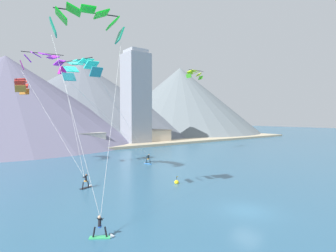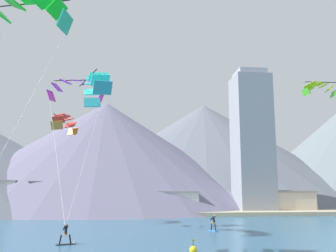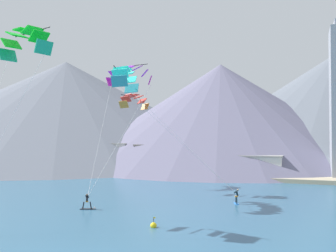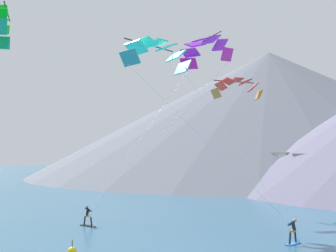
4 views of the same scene
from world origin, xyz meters
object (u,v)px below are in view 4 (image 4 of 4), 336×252
object	(u,v)px
kitesurfer_mid_center	(294,235)
kitesurfer_near_lead	(90,220)
parafoil_kite_near_lead	(204,49)
parafoil_kite_mid_center	(157,52)
race_marker_buoy	(72,251)
parafoil_kite_distant_high_outer	(237,86)

from	to	relation	value
kitesurfer_mid_center	kitesurfer_near_lead	bearing A→B (deg)	-147.79
parafoil_kite_near_lead	kitesurfer_mid_center	bearing A→B (deg)	-14.03
parafoil_kite_mid_center	race_marker_buoy	distance (m)	19.92
kitesurfer_near_lead	parafoil_kite_mid_center	world-z (taller)	parafoil_kite_mid_center
parafoil_kite_near_lead	parafoil_kite_mid_center	size ratio (longest dim) A/B	1.13
parafoil_kite_mid_center	parafoil_kite_distant_high_outer	bearing A→B (deg)	111.41
kitesurfer_near_lead	parafoil_kite_distant_high_outer	xyz separation A→B (m)	(-3.81, 19.00, 13.10)
kitesurfer_mid_center	parafoil_kite_mid_center	distance (m)	19.58
parafoil_kite_near_lead	parafoil_kite_mid_center	world-z (taller)	parafoil_kite_near_lead
parafoil_kite_near_lead	race_marker_buoy	xyz separation A→B (m)	(11.15, -17.79, -16.58)
kitesurfer_mid_center	parafoil_kite_distant_high_outer	distance (m)	24.41
kitesurfer_near_lead	parafoil_kite_near_lead	size ratio (longest dim) A/B	0.11
parafoil_kite_mid_center	race_marker_buoy	world-z (taller)	parafoil_kite_mid_center
parafoil_kite_near_lead	race_marker_buoy	distance (m)	26.75
kitesurfer_mid_center	parafoil_kite_near_lead	size ratio (longest dim) A/B	0.11
kitesurfer_near_lead	parafoil_kite_distant_high_outer	size ratio (longest dim) A/B	0.29
parafoil_kite_distant_high_outer	parafoil_kite_mid_center	bearing A→B (deg)	-68.59
parafoil_kite_distant_high_outer	race_marker_buoy	xyz separation A→B (m)	(13.35, -23.86, -13.46)
parafoil_kite_distant_high_outer	parafoil_kite_near_lead	bearing A→B (deg)	-70.06
parafoil_kite_near_lead	parafoil_kite_distant_high_outer	distance (m)	7.17
parafoil_kite_near_lead	parafoil_kite_mid_center	xyz separation A→B (m)	(3.03, -7.29, -1.73)
parafoil_kite_mid_center	race_marker_buoy	xyz separation A→B (m)	(8.11, -10.50, -14.85)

